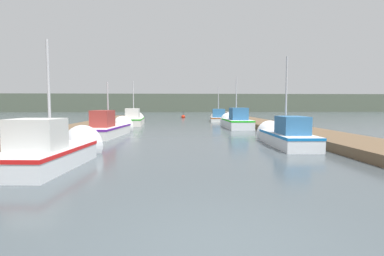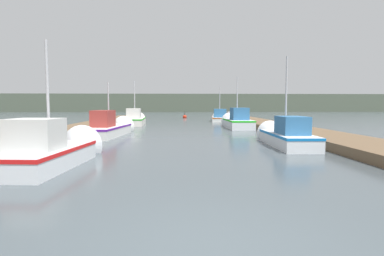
{
  "view_description": "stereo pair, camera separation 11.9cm",
  "coord_description": "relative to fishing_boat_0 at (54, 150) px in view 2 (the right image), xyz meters",
  "views": [
    {
      "loc": [
        -0.53,
        -3.42,
        1.8
      ],
      "look_at": [
        0.28,
        11.24,
        0.64
      ],
      "focal_mm": 28.0,
      "sensor_mm": 36.0,
      "label": 1
    },
    {
      "loc": [
        -0.41,
        -3.42,
        1.8
      ],
      "look_at": [
        0.28,
        11.24,
        0.64
      ],
      "focal_mm": 28.0,
      "sensor_mm": 36.0,
      "label": 2
    }
  ],
  "objects": [
    {
      "name": "ground_plane",
      "position": [
        4.13,
        -5.66,
        -0.43
      ],
      "size": [
        200.0,
        200.0,
        0.0
      ],
      "color": "#424C51"
    },
    {
      "name": "dock_left",
      "position": [
        -2.66,
        10.34,
        -0.25
      ],
      "size": [
        2.87,
        40.0,
        0.36
      ],
      "color": "brown",
      "rests_on": "ground_plane"
    },
    {
      "name": "dock_right",
      "position": [
        10.91,
        10.34,
        -0.25
      ],
      "size": [
        2.87,
        40.0,
        0.36
      ],
      "color": "brown",
      "rests_on": "ground_plane"
    },
    {
      "name": "distant_shore_ridge",
      "position": [
        4.13,
        69.31,
        1.72
      ],
      "size": [
        120.0,
        16.0,
        4.31
      ],
      "color": "#4C5647",
      "rests_on": "ground_plane"
    },
    {
      "name": "fishing_boat_0",
      "position": [
        0.0,
        0.0,
        0.0
      ],
      "size": [
        1.93,
        4.55,
        4.1
      ],
      "rotation": [
        0.0,
        0.0,
        -0.08
      ],
      "color": "silver",
      "rests_on": "ground_plane"
    },
    {
      "name": "fishing_boat_1",
      "position": [
        8.45,
        3.93,
        0.0
      ],
      "size": [
        1.58,
        4.95,
        4.26
      ],
      "rotation": [
        0.0,
        0.0,
        -0.04
      ],
      "color": "silver",
      "rests_on": "ground_plane"
    },
    {
      "name": "fishing_boat_2",
      "position": [
        -0.24,
        8.69,
        -0.01
      ],
      "size": [
        2.07,
        5.91,
        3.53
      ],
      "rotation": [
        0.0,
        0.0,
        -0.1
      ],
      "color": "silver",
      "rests_on": "ground_plane"
    },
    {
      "name": "fishing_boat_3",
      "position": [
        8.26,
        14.01,
        0.06
      ],
      "size": [
        1.69,
        5.46,
        4.32
      ],
      "rotation": [
        0.0,
        0.0,
        0.0
      ],
      "color": "silver",
      "rests_on": "ground_plane"
    },
    {
      "name": "fishing_boat_4",
      "position": [
        -0.14,
        18.1,
        0.0
      ],
      "size": [
        1.85,
        5.71,
        4.32
      ],
      "rotation": [
        0.0,
        0.0,
        0.04
      ],
      "color": "silver",
      "rests_on": "ground_plane"
    },
    {
      "name": "fishing_boat_5",
      "position": [
        8.25,
        23.29,
        -0.04
      ],
      "size": [
        2.11,
        5.2,
        4.23
      ],
      "rotation": [
        0.0,
        0.0,
        -0.1
      ],
      "color": "silver",
      "rests_on": "ground_plane"
    },
    {
      "name": "mooring_piling_0",
      "position": [
        9.45,
        24.65,
        0.07
      ],
      "size": [
        0.36,
        0.36,
        1.0
      ],
      "color": "#473523",
      "rests_on": "ground_plane"
    },
    {
      "name": "mooring_piling_1",
      "position": [
        9.58,
        28.34,
        0.19
      ],
      "size": [
        0.3,
        0.3,
        1.22
      ],
      "color": "#473523",
      "rests_on": "ground_plane"
    },
    {
      "name": "mooring_piling_2",
      "position": [
        9.34,
        25.81,
        0.06
      ],
      "size": [
        0.23,
        0.23,
        0.97
      ],
      "color": "#473523",
      "rests_on": "ground_plane"
    },
    {
      "name": "channel_buoy",
      "position": [
        4.63,
        30.79,
        -0.28
      ],
      "size": [
        0.52,
        0.52,
        1.02
      ],
      "color": "red",
      "rests_on": "ground_plane"
    }
  ]
}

